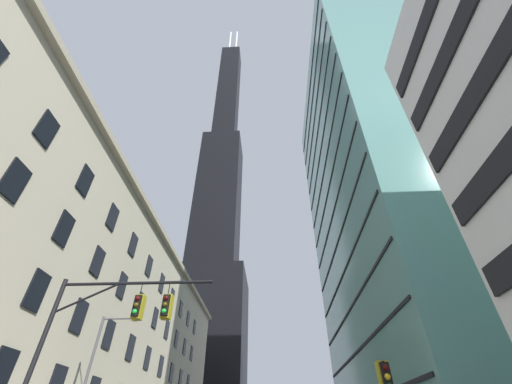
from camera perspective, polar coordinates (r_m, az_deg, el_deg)
station_building at (r=43.25m, az=-28.62°, el=-20.93°), size 15.57×66.26×22.28m
dark_skyscraper at (r=116.12m, az=-7.28°, el=-6.54°), size 22.85×22.85×212.71m
glass_office_midrise at (r=47.02m, az=24.12°, el=0.18°), size 18.62×32.52×56.01m
traffic_signal_mast at (r=15.79m, az=-24.94°, el=-21.19°), size 7.15×0.63×7.12m
traffic_light_near_right at (r=13.37m, az=22.72°, el=-29.50°), size 0.40×0.63×3.43m
street_lamppost at (r=24.87m, az=-27.24°, el=-26.65°), size 2.57×0.32×7.86m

